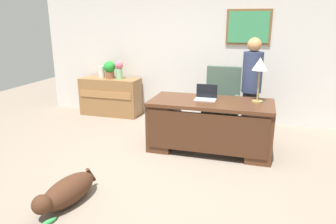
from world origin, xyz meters
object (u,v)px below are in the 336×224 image
at_px(armchair, 222,105).
at_px(vase_with_flowers, 119,69).
at_px(person_standing, 251,88).
at_px(vase_empty, 102,72).
at_px(credenza, 111,96).
at_px(desk_lamp, 260,67).
at_px(potted_plant, 110,69).
at_px(desk, 210,124).
at_px(dog_lying, 66,192).
at_px(laptop, 206,96).
at_px(dog_toy_bone, 49,222).

xyz_separation_m(armchair, vase_with_flowers, (-2.17, 0.45, 0.48)).
height_order(person_standing, vase_empty, person_standing).
bearing_deg(credenza, vase_with_flowers, 0.35).
distance_m(armchair, desk_lamp, 1.25).
bearing_deg(desk_lamp, potted_plant, 158.19).
height_order(desk, dog_lying, desk).
relative_size(vase_empty, potted_plant, 0.70).
height_order(credenza, vase_with_flowers, vase_with_flowers).
bearing_deg(desk_lamp, armchair, 128.80).
xyz_separation_m(laptop, vase_with_flowers, (-2.02, 1.24, 0.15)).
xyz_separation_m(laptop, potted_plant, (-2.24, 1.24, 0.14)).
bearing_deg(armchair, credenza, 169.47).
relative_size(armchair, dog_toy_bone, 6.63).
xyz_separation_m(credenza, dog_lying, (1.09, -3.28, -0.24)).
height_order(credenza, dog_toy_bone, credenza).
distance_m(desk, person_standing, 1.01).
height_order(dog_lying, desk_lamp, desk_lamp).
bearing_deg(desk, potted_plant, 150.01).
height_order(dog_lying, potted_plant, potted_plant).
height_order(laptop, vase_empty, vase_empty).
distance_m(credenza, vase_empty, 0.55).
distance_m(laptop, potted_plant, 2.56).
bearing_deg(vase_with_flowers, desk_lamp, -23.33).
xyz_separation_m(dog_lying, vase_empty, (-1.27, 3.28, 0.76)).
distance_m(laptop, desk_lamp, 0.89).
distance_m(credenza, potted_plant, 0.59).
distance_m(potted_plant, dog_toy_bone, 3.92).
distance_m(desk, credenza, 2.70).
bearing_deg(dog_lying, desk_lamp, 47.50).
bearing_deg(person_standing, armchair, 160.67).
xyz_separation_m(credenza, dog_toy_bone, (1.11, -3.64, -0.37)).
bearing_deg(desk_lamp, dog_lying, -132.50).
bearing_deg(dog_toy_bone, credenza, 107.00).
xyz_separation_m(vase_with_flowers, vase_empty, (-0.41, -0.00, -0.08)).
bearing_deg(potted_plant, armchair, -10.59).
distance_m(person_standing, vase_with_flowers, 2.74).
relative_size(vase_with_flowers, vase_empty, 1.47).
height_order(person_standing, dog_lying, person_standing).
distance_m(laptop, vase_empty, 2.73).
distance_m(person_standing, potted_plant, 2.95).
relative_size(credenza, desk_lamp, 1.90).
bearing_deg(armchair, dog_toy_bone, -111.91).
bearing_deg(vase_with_flowers, credenza, -179.65).
relative_size(armchair, potted_plant, 3.25).
bearing_deg(desk_lamp, person_standing, 100.89).
distance_m(credenza, dog_toy_bone, 3.82).
distance_m(credenza, armchair, 2.44).
relative_size(desk_lamp, potted_plant, 1.82).
distance_m(person_standing, vase_empty, 3.13).
bearing_deg(credenza, potted_plant, 9.47).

